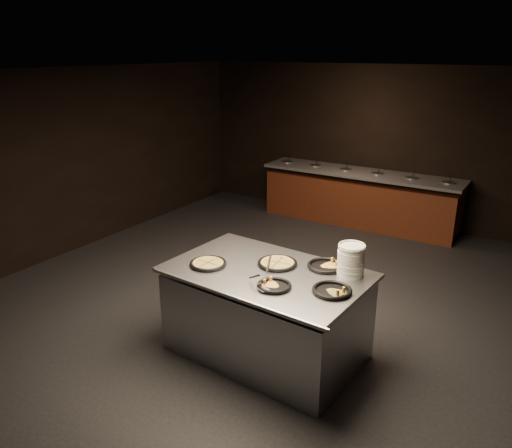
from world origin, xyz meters
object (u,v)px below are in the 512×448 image
at_px(pan_veggie_whole, 208,263).
at_px(pan_cheese_whole, 277,263).
at_px(serving_counter, 266,314).
at_px(plate_stack, 351,260).

relative_size(pan_veggie_whole, pan_cheese_whole, 0.93).
bearing_deg(serving_counter, pan_cheese_whole, 88.19).
relative_size(plate_stack, pan_veggie_whole, 0.82).
height_order(serving_counter, plate_stack, plate_stack).
bearing_deg(plate_stack, serving_counter, -154.35).
bearing_deg(serving_counter, plate_stack, 29.32).
relative_size(plate_stack, pan_cheese_whole, 0.77).
distance_m(serving_counter, pan_veggie_whole, 0.83).
bearing_deg(pan_cheese_whole, plate_stack, 13.43).
xyz_separation_m(pan_veggie_whole, pan_cheese_whole, (0.62, 0.40, 0.00)).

